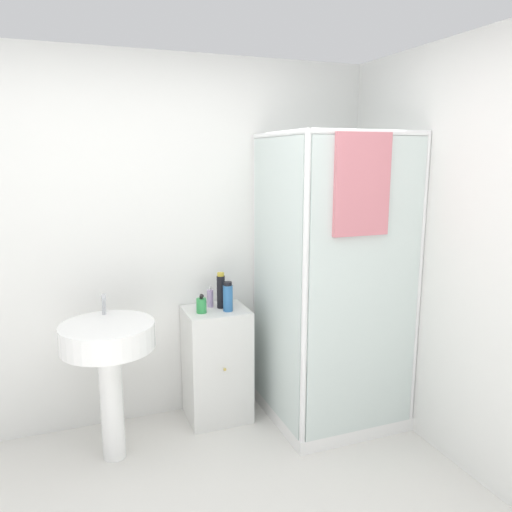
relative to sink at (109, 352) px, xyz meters
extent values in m
cube|color=white|center=(0.26, 0.47, 0.56)|extent=(6.40, 0.06, 2.50)
cube|color=white|center=(1.50, 0.01, -0.65)|extent=(0.85, 0.85, 0.09)
cylinder|color=white|center=(1.91, 0.42, 0.30)|extent=(0.04, 0.04, 1.99)
cylinder|color=white|center=(1.10, 0.42, 0.30)|extent=(0.04, 0.04, 1.99)
cylinder|color=white|center=(1.91, -0.39, 0.30)|extent=(0.04, 0.04, 1.99)
cylinder|color=white|center=(1.10, -0.39, 0.30)|extent=(0.04, 0.04, 1.99)
cylinder|color=white|center=(1.50, -0.39, 1.28)|extent=(0.81, 0.04, 0.04)
cylinder|color=white|center=(1.50, 0.42, 1.28)|extent=(0.81, 0.04, 0.04)
cylinder|color=white|center=(1.10, 0.01, 1.28)|extent=(0.04, 0.81, 0.04)
cylinder|color=white|center=(1.91, 0.01, 1.28)|extent=(0.04, 0.81, 0.04)
cube|color=silver|center=(1.50, -0.41, 0.33)|extent=(0.78, 0.01, 1.86)
cube|color=silver|center=(1.08, 0.01, 0.33)|extent=(0.01, 0.78, 1.86)
cylinder|color=#B7BABF|center=(1.72, 0.36, 0.14)|extent=(0.02, 0.02, 1.49)
cylinder|color=#B7BABF|center=(1.72, 0.31, 0.91)|extent=(0.07, 0.07, 0.04)
cube|color=#D1757F|center=(1.44, -0.43, 0.98)|extent=(0.36, 0.03, 0.60)
cube|color=silver|center=(0.74, 0.25, -0.29)|extent=(0.43, 0.37, 0.80)
sphere|color=gold|center=(0.74, 0.05, -0.25)|extent=(0.02, 0.02, 0.02)
cylinder|color=white|center=(0.00, 0.00, -0.33)|extent=(0.14, 0.14, 0.72)
cylinder|color=white|center=(0.00, 0.00, 0.10)|extent=(0.55, 0.55, 0.15)
cylinder|color=#B7BABF|center=(0.00, 0.19, 0.24)|extent=(0.02, 0.02, 0.13)
cube|color=#B7BABF|center=(0.00, 0.16, 0.29)|extent=(0.02, 0.07, 0.02)
cylinder|color=green|center=(0.63, 0.21, 0.16)|extent=(0.07, 0.07, 0.10)
cylinder|color=black|center=(0.63, 0.21, 0.22)|extent=(0.02, 0.02, 0.02)
cube|color=black|center=(0.63, 0.19, 0.23)|extent=(0.02, 0.04, 0.01)
cylinder|color=black|center=(0.78, 0.27, 0.22)|extent=(0.06, 0.06, 0.23)
cylinder|color=gold|center=(0.78, 0.27, 0.35)|extent=(0.05, 0.05, 0.02)
cylinder|color=#2D66A3|center=(0.80, 0.18, 0.20)|extent=(0.07, 0.07, 0.18)
cylinder|color=black|center=(0.80, 0.18, 0.30)|extent=(0.06, 0.06, 0.02)
cylinder|color=#B299C6|center=(0.72, 0.32, 0.17)|extent=(0.04, 0.04, 0.12)
cylinder|color=silver|center=(0.72, 0.32, 0.24)|extent=(0.02, 0.02, 0.02)
cube|color=silver|center=(0.72, 0.31, 0.25)|extent=(0.01, 0.02, 0.01)
camera|label=1|loc=(-0.17, -2.93, 1.14)|focal=35.00mm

